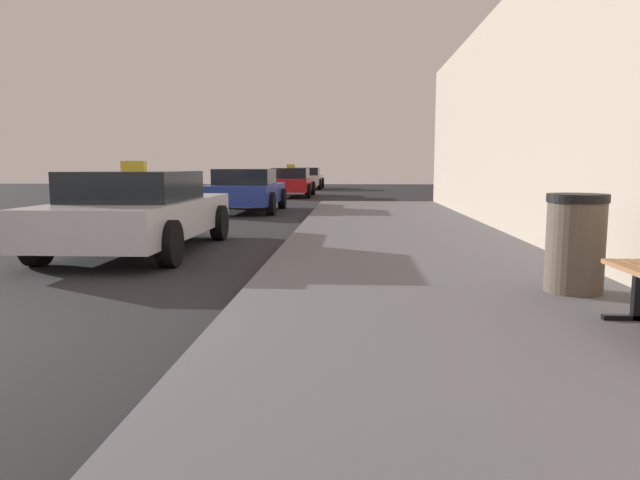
{
  "coord_description": "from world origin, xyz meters",
  "views": [
    {
      "loc": [
        3.08,
        -4.05,
        1.35
      ],
      "look_at": [
        2.78,
        1.3,
        0.66
      ],
      "focal_mm": 32.44,
      "sensor_mm": 36.0,
      "label": 1
    }
  ],
  "objects_px": {
    "car_blue": "(246,190)",
    "car_white": "(307,178)",
    "car_red": "(291,182)",
    "car_silver": "(140,211)",
    "trash_bin": "(575,243)"
  },
  "relations": [
    {
      "from": "car_silver",
      "to": "car_red",
      "type": "height_order",
      "value": "same"
    },
    {
      "from": "trash_bin",
      "to": "car_blue",
      "type": "height_order",
      "value": "car_blue"
    },
    {
      "from": "car_blue",
      "to": "car_white",
      "type": "relative_size",
      "value": 0.91
    },
    {
      "from": "car_blue",
      "to": "trash_bin",
      "type": "bearing_deg",
      "value": -65.35
    },
    {
      "from": "car_blue",
      "to": "car_white",
      "type": "distance_m",
      "value": 17.88
    },
    {
      "from": "trash_bin",
      "to": "car_blue",
      "type": "xyz_separation_m",
      "value": [
        -5.29,
        11.52,
        0.02
      ]
    },
    {
      "from": "trash_bin",
      "to": "car_red",
      "type": "height_order",
      "value": "car_red"
    },
    {
      "from": "car_silver",
      "to": "car_white",
      "type": "height_order",
      "value": "car_silver"
    },
    {
      "from": "car_blue",
      "to": "car_red",
      "type": "xyz_separation_m",
      "value": [
        0.41,
        8.79,
        0.0
      ]
    },
    {
      "from": "car_red",
      "to": "car_white",
      "type": "height_order",
      "value": "car_red"
    },
    {
      "from": "car_red",
      "to": "trash_bin",
      "type": "bearing_deg",
      "value": -76.51
    },
    {
      "from": "car_white",
      "to": "car_blue",
      "type": "bearing_deg",
      "value": -91.21
    },
    {
      "from": "car_silver",
      "to": "car_white",
      "type": "xyz_separation_m",
      "value": [
        0.57,
        26.04,
        -0.0
      ]
    },
    {
      "from": "car_silver",
      "to": "car_blue",
      "type": "bearing_deg",
      "value": 88.66
    },
    {
      "from": "car_silver",
      "to": "car_red",
      "type": "bearing_deg",
      "value": 87.96
    }
  ]
}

